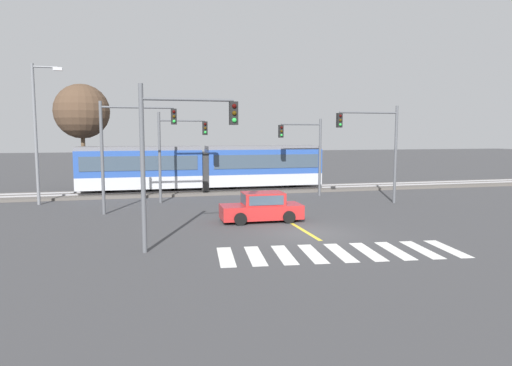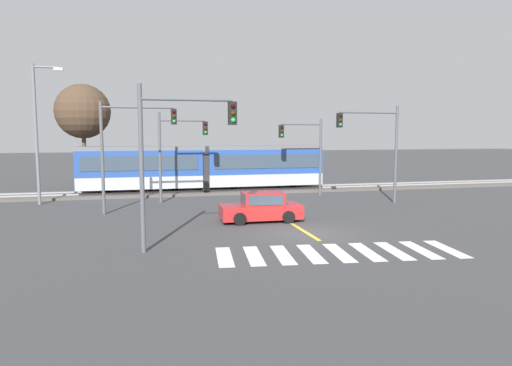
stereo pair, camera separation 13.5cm
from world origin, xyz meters
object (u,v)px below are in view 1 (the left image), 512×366
Objects in this scene: traffic_light_mid_left at (128,139)px; bare_tree_far_west at (82,112)px; light_rail_tram at (204,166)px; traffic_light_mid_right at (376,139)px; traffic_light_far_left at (176,144)px; street_lamp_west at (38,126)px; traffic_light_far_right at (306,145)px; sedan_crossing at (261,208)px; traffic_light_near_left at (175,144)px.

bare_tree_far_west reaches higher than traffic_light_mid_left.
bare_tree_far_west reaches higher than light_rail_tram.
traffic_light_mid_right is at bearing -39.54° from light_rail_tram.
traffic_light_mid_right is (12.47, -3.82, 0.35)m from traffic_light_far_left.
street_lamp_west is 7.64m from bare_tree_far_west.
traffic_light_mid_left is 0.71× the size of street_lamp_west.
bare_tree_far_west reaches higher than traffic_light_far_right.
traffic_light_far_left is 8.70m from street_lamp_west.
traffic_light_near_left reaches higher than sedan_crossing.
traffic_light_far_left is at bearing 115.90° from sedan_crossing.
traffic_light_near_left is 0.72× the size of street_lamp_west.
bare_tree_far_west is at bearing 76.25° from street_lamp_west.
traffic_light_mid_left is 0.99× the size of traffic_light_near_left.
traffic_light_far_left is (-3.79, 7.81, 3.16)m from sedan_crossing.
traffic_light_near_left reaches higher than traffic_light_far_right.
bare_tree_far_west reaches higher than traffic_light_mid_right.
light_rail_tram is 13.26m from traffic_light_mid_right.
traffic_light_mid_left is 12.80m from bare_tree_far_west.
traffic_light_near_left is (-3.31, -17.35, 2.11)m from light_rail_tram.
street_lamp_west is at bearing 173.15° from traffic_light_far_left.
traffic_light_mid_left reaches higher than sedan_crossing.
traffic_light_mid_right reaches higher than sedan_crossing.
traffic_light_far_right is (12.27, 4.42, -0.55)m from traffic_light_mid_left.
bare_tree_far_west is (-9.15, 3.83, 4.24)m from light_rail_tram.
traffic_light_mid_right reaches higher than traffic_light_far_left.
sedan_crossing is 0.67× the size of traffic_light_mid_right.
bare_tree_far_west is (-6.77, 8.34, 2.44)m from traffic_light_far_left.
traffic_light_mid_right reaches higher than traffic_light_far_right.
light_rail_tram is 12.47m from sedan_crossing.
sedan_crossing is 0.50× the size of bare_tree_far_west.
traffic_light_far_left is at bearing 51.48° from traffic_light_mid_left.
traffic_light_near_left is (-0.93, -12.84, 0.30)m from traffic_light_far_left.
traffic_light_far_left reaches higher than traffic_light_far_right.
traffic_light_mid_left is at bearing -128.52° from traffic_light_far_left.
bare_tree_far_west is (-19.24, 12.16, 2.09)m from traffic_light_mid_right.
street_lamp_west reaches higher than traffic_light_far_right.
bare_tree_far_west is at bearing 107.62° from traffic_light_mid_left.
light_rail_tram reaches higher than sedan_crossing.
traffic_light_mid_left is at bearing -122.95° from light_rail_tram.
light_rail_tram is 11.85m from street_lamp_west.
street_lamp_west is at bearing 167.02° from traffic_light_mid_right.
traffic_light_near_left is 15.85m from street_lamp_west.
traffic_light_mid_right is at bearing -55.36° from traffic_light_far_right.
traffic_light_far_right is 17.94m from street_lamp_west.
street_lamp_west reaches higher than sedan_crossing.
traffic_light_far_right is 0.88× the size of traffic_light_near_left.
traffic_light_mid_right is (15.41, -0.12, -0.06)m from traffic_light_mid_left.
street_lamp_west is (-10.94, -3.48, 2.95)m from light_rail_tram.
traffic_light_mid_left is 9.36m from traffic_light_near_left.
traffic_light_mid_right is (8.67, 3.99, 3.50)m from sedan_crossing.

